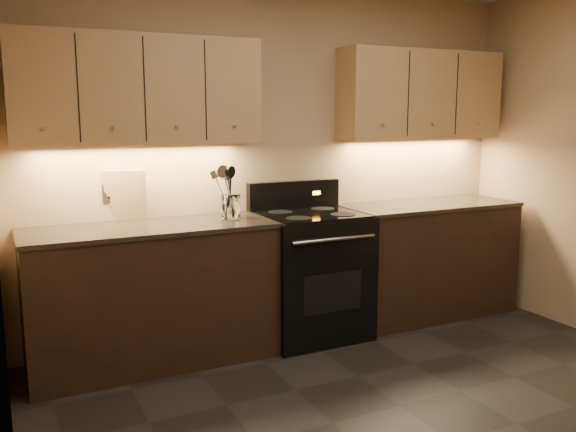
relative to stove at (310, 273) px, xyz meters
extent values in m
cube|color=tan|center=(-0.08, 0.32, 0.82)|extent=(4.00, 0.04, 2.60)
cube|color=black|center=(-1.18, 0.02, -0.03)|extent=(1.60, 0.60, 0.90)
cube|color=#352D21|center=(-1.18, 0.02, 0.44)|extent=(1.62, 0.62, 0.03)
cube|color=black|center=(1.10, 0.02, -0.03)|extent=(1.44, 0.60, 0.90)
cube|color=#352D21|center=(1.10, 0.02, 0.44)|extent=(1.46, 0.62, 0.03)
cube|color=black|center=(0.00, -0.01, -0.02)|extent=(0.76, 0.65, 0.92)
cube|color=black|center=(0.00, -0.01, 0.45)|extent=(0.70, 0.60, 0.01)
cube|color=black|center=(0.00, 0.28, 0.55)|extent=(0.76, 0.07, 0.22)
cube|color=orange|center=(0.18, 0.24, 0.56)|extent=(0.06, 0.00, 0.03)
cylinder|color=silver|center=(0.00, -0.35, 0.32)|extent=(0.65, 0.02, 0.02)
cube|color=black|center=(0.00, -0.33, -0.07)|extent=(0.46, 0.00, 0.28)
cylinder|color=black|center=(-0.18, -0.16, 0.45)|extent=(0.18, 0.18, 0.00)
cylinder|color=black|center=(0.18, -0.16, 0.45)|extent=(0.18, 0.18, 0.00)
cylinder|color=black|center=(-0.18, 0.14, 0.45)|extent=(0.18, 0.18, 0.00)
cylinder|color=black|center=(0.18, 0.14, 0.45)|extent=(0.18, 0.18, 0.00)
cube|color=#AD7C56|center=(-1.18, 0.17, 1.32)|extent=(1.60, 0.30, 0.70)
cube|color=#AD7C56|center=(1.10, 0.17, 1.32)|extent=(1.44, 0.30, 0.70)
cube|color=#B2B5BA|center=(-1.38, 0.31, 0.64)|extent=(0.08, 0.01, 0.12)
cylinder|color=white|center=(-0.60, 0.06, 0.53)|extent=(0.15, 0.15, 0.17)
cylinder|color=white|center=(-0.60, 0.06, 0.46)|extent=(0.13, 0.13, 0.02)
cube|color=tan|center=(-1.27, 0.29, 0.62)|extent=(0.28, 0.13, 0.35)
camera|label=1|loc=(-2.09, -3.88, 1.17)|focal=38.00mm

